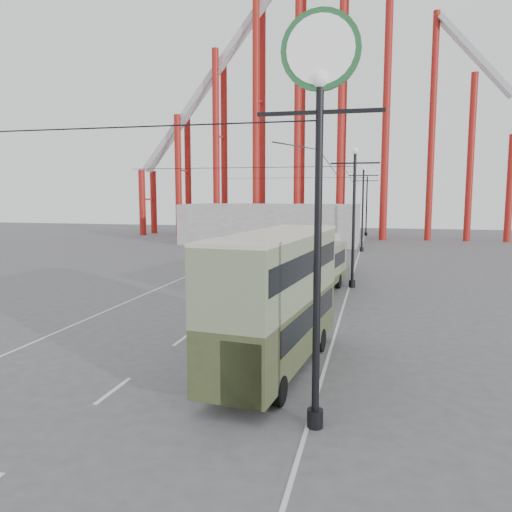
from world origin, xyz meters
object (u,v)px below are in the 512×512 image
(lamp_post_near, at_px, (319,130))
(single_decker_cream, at_px, (325,253))
(single_decker_green, at_px, (311,269))
(pedestrian, at_px, (220,296))
(double_decker_bus, at_px, (277,294))

(lamp_post_near, bearing_deg, single_decker_cream, 95.10)
(single_decker_green, bearing_deg, pedestrian, -122.78)
(double_decker_bus, bearing_deg, lamp_post_near, -59.05)
(lamp_post_near, relative_size, pedestrian, 6.56)
(lamp_post_near, bearing_deg, double_decker_bus, 114.42)
(single_decker_green, xyz_separation_m, pedestrian, (-4.27, -5.11, -0.85))
(lamp_post_near, xyz_separation_m, double_decker_bus, (-1.90, 4.18, -5.09))
(single_decker_cream, xyz_separation_m, pedestrian, (-4.21, -14.44, -0.79))
(single_decker_green, xyz_separation_m, single_decker_cream, (-0.05, 9.34, -0.06))
(single_decker_green, distance_m, pedestrian, 6.71)
(single_decker_green, height_order, pedestrian, single_decker_green)
(lamp_post_near, relative_size, double_decker_bus, 1.15)
(double_decker_bus, xyz_separation_m, pedestrian, (-4.72, 8.27, -1.94))
(pedestrian, bearing_deg, lamp_post_near, 90.58)
(double_decker_bus, distance_m, single_decker_green, 13.43)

